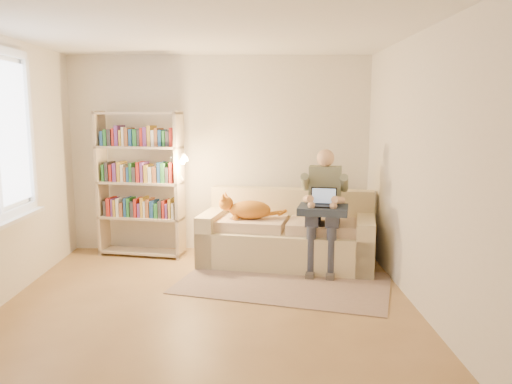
{
  "coord_description": "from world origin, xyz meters",
  "views": [
    {
      "loc": [
        0.44,
        -4.46,
        1.84
      ],
      "look_at": [
        0.47,
        1.0,
        0.98
      ],
      "focal_mm": 35.0,
      "sensor_mm": 36.0,
      "label": 1
    }
  ],
  "objects_px": {
    "cat": "(245,209)",
    "laptop": "(321,201)",
    "sofa": "(288,237)",
    "person": "(324,202)",
    "bookshelf": "(140,177)"
  },
  "relations": [
    {
      "from": "cat",
      "to": "laptop",
      "type": "distance_m",
      "value": 0.96
    },
    {
      "from": "sofa",
      "to": "person",
      "type": "distance_m",
      "value": 0.68
    },
    {
      "from": "laptop",
      "to": "cat",
      "type": "bearing_deg",
      "value": 171.68
    },
    {
      "from": "sofa",
      "to": "bookshelf",
      "type": "distance_m",
      "value": 2.04
    },
    {
      "from": "person",
      "to": "laptop",
      "type": "bearing_deg",
      "value": -101.64
    },
    {
      "from": "sofa",
      "to": "laptop",
      "type": "height_order",
      "value": "laptop"
    },
    {
      "from": "person",
      "to": "cat",
      "type": "bearing_deg",
      "value": 178.67
    },
    {
      "from": "person",
      "to": "laptop",
      "type": "xyz_separation_m",
      "value": [
        -0.05,
        -0.11,
        0.03
      ]
    },
    {
      "from": "laptop",
      "to": "bookshelf",
      "type": "relative_size",
      "value": 0.18
    },
    {
      "from": "laptop",
      "to": "bookshelf",
      "type": "distance_m",
      "value": 2.35
    },
    {
      "from": "person",
      "to": "cat",
      "type": "distance_m",
      "value": 0.97
    },
    {
      "from": "sofa",
      "to": "laptop",
      "type": "distance_m",
      "value": 0.72
    },
    {
      "from": "sofa",
      "to": "cat",
      "type": "bearing_deg",
      "value": -165.27
    },
    {
      "from": "sofa",
      "to": "bookshelf",
      "type": "relative_size",
      "value": 1.19
    },
    {
      "from": "sofa",
      "to": "bookshelf",
      "type": "bearing_deg",
      "value": -178.0
    }
  ]
}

